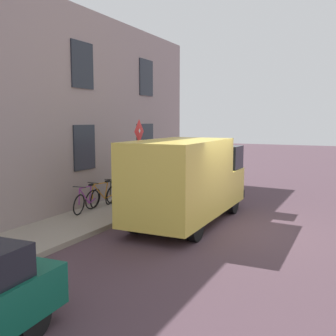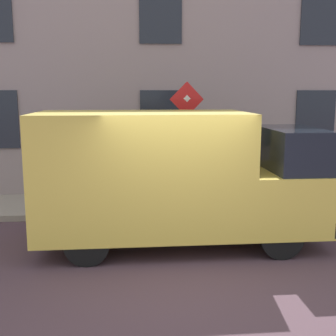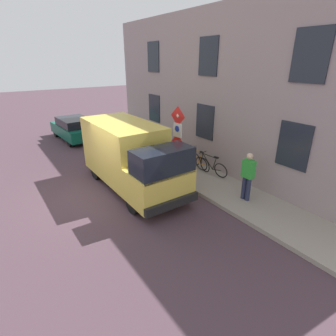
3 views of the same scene
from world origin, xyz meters
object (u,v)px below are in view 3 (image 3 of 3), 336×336
at_px(parked_hatchback, 74,128).
at_px(bicycle_orange, 198,160).
at_px(delivery_van, 130,155).
at_px(bicycle_black, 211,166).
at_px(litter_bin, 180,165).
at_px(pedestrian, 248,175).
at_px(bicycle_purple, 186,155).
at_px(sign_post_stacked, 178,135).

xyz_separation_m(parked_hatchback, bicycle_orange, (3.06, -8.28, -0.22)).
relative_size(delivery_van, parked_hatchback, 1.31).
relative_size(bicycle_black, litter_bin, 1.91).
bearing_deg(delivery_van, bicycle_black, 70.87).
relative_size(bicycle_black, bicycle_orange, 1.00).
xyz_separation_m(delivery_van, litter_bin, (2.05, -0.44, -0.74)).
bearing_deg(bicycle_orange, parked_hatchback, 25.88).
height_order(parked_hatchback, pedestrian, pedestrian).
bearing_deg(parked_hatchback, litter_bin, -170.78).
height_order(parked_hatchback, bicycle_orange, parked_hatchback).
bearing_deg(bicycle_purple, bicycle_orange, 171.93).
distance_m(parked_hatchback, litter_bin, 8.70).
xyz_separation_m(sign_post_stacked, bicycle_orange, (1.31, 0.21, -1.42)).
distance_m(sign_post_stacked, litter_bin, 1.35).
distance_m(bicycle_orange, bicycle_purple, 0.85).
relative_size(bicycle_purple, pedestrian, 0.99).
bearing_deg(parked_hatchback, bicycle_purple, -161.02).
bearing_deg(sign_post_stacked, parked_hatchback, 101.62).
distance_m(delivery_van, bicycle_orange, 3.33).
height_order(parked_hatchback, bicycle_black, parked_hatchback).
bearing_deg(bicycle_black, parked_hatchback, 10.42).
height_order(sign_post_stacked, parked_hatchback, sign_post_stacked).
xyz_separation_m(bicycle_black, litter_bin, (-1.16, 0.64, 0.08)).
bearing_deg(bicycle_purple, sign_post_stacked, 120.78).
distance_m(bicycle_purple, pedestrian, 4.09).
bearing_deg(delivery_van, parked_hatchback, 178.43).
bearing_deg(delivery_van, bicycle_purple, 100.23).
distance_m(bicycle_black, bicycle_orange, 0.85).
relative_size(parked_hatchback, bicycle_orange, 2.39).
height_order(parked_hatchback, litter_bin, parked_hatchback).
relative_size(sign_post_stacked, parked_hatchback, 0.69).
bearing_deg(pedestrian, sign_post_stacked, 103.38).
bearing_deg(pedestrian, parked_hatchback, 100.71).
xyz_separation_m(sign_post_stacked, parked_hatchback, (-1.75, 8.50, -1.19)).
height_order(bicycle_black, pedestrian, pedestrian).
height_order(delivery_van, pedestrian, delivery_van).
height_order(delivery_van, bicycle_orange, delivery_van).
height_order(sign_post_stacked, bicycle_purple, sign_post_stacked).
bearing_deg(bicycle_purple, delivery_van, 92.51).
distance_m(parked_hatchback, bicycle_orange, 8.83).
relative_size(parked_hatchback, bicycle_black, 2.39).
relative_size(parked_hatchback, litter_bin, 4.55).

